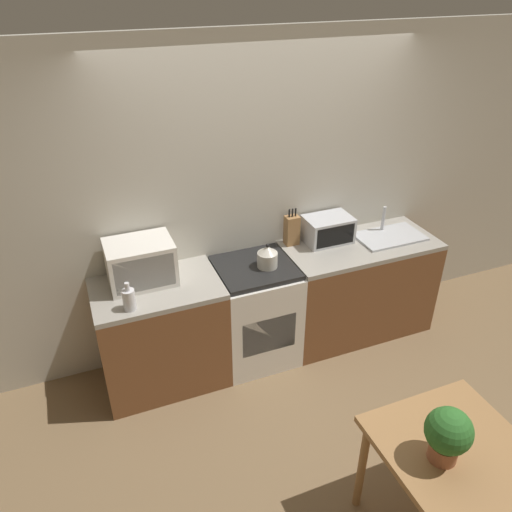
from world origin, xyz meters
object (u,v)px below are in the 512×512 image
toaster_oven (328,229)px  dining_table (454,462)px  stove_range (255,312)px  kettle (267,257)px  bottle (129,299)px  microwave (141,262)px

toaster_oven → dining_table: (-0.33, -2.04, -0.36)m
stove_range → kettle: size_ratio=4.45×
stove_range → kettle: kettle is taller
stove_range → dining_table: (0.40, -1.89, 0.20)m
stove_range → toaster_oven: (0.73, 0.15, 0.56)m
bottle → kettle: bearing=8.5°
kettle → microwave: size_ratio=0.42×
stove_range → toaster_oven: toaster_oven is taller
bottle → toaster_oven: size_ratio=0.54×
stove_range → toaster_oven: size_ratio=2.27×
microwave → bottle: microwave is taller
microwave → bottle: size_ratio=2.26×
microwave → bottle: bearing=-114.9°
bottle → dining_table: (1.41, -1.68, -0.34)m
kettle → bottle: bearing=-171.5°
stove_range → bottle: size_ratio=4.20×
bottle → toaster_oven: 1.77m
kettle → microwave: bearing=170.9°
toaster_oven → kettle: bearing=-163.1°
dining_table → bottle: bearing=130.0°
microwave → kettle: bearing=-9.1°
dining_table → toaster_oven: bearing=80.9°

